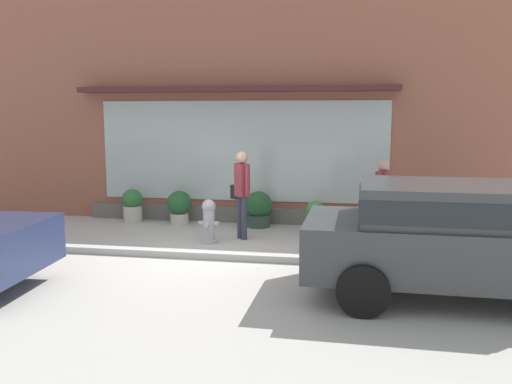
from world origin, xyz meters
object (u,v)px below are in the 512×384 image
Objects in this scene: fire_hydrant at (209,221)px; potted_plant_trailing_edge at (315,214)px; parked_car_dark_gray at (457,234)px; pedestrian_with_handbag at (241,188)px; potted_plant_near_hydrant at (132,205)px; potted_plant_corner_tall at (258,209)px; potted_plant_window_center at (179,206)px; pedestrian_passerby at (382,194)px.

fire_hydrant is 1.24× the size of potted_plant_trailing_edge.
parked_car_dark_gray is at bearing -31.32° from fire_hydrant.
parked_car_dark_gray is at bearing -173.71° from pedestrian_with_handbag.
potted_plant_near_hydrant is at bearing 174.56° from potted_plant_trailing_edge.
potted_plant_corner_tall is 2.95m from potted_plant_near_hydrant.
potted_plant_window_center is at bearing -2.22° from potted_plant_near_hydrant.
potted_plant_corner_tall is 1.02× the size of potted_plant_near_hydrant.
potted_plant_corner_tall is at bearing 66.93° from fire_hydrant.
pedestrian_with_handbag is 4.63m from parked_car_dark_gray.
pedestrian_passerby is at bearing -10.86° from potted_plant_window_center.
pedestrian_with_handbag is at bearing 37.87° from fire_hydrant.
parked_car_dark_gray is (0.81, -3.24, -0.04)m from pedestrian_passerby.
potted_plant_corner_tall is at bearing 130.73° from parked_car_dark_gray.
parked_car_dark_gray reaches higher than potted_plant_trailing_edge.
parked_car_dark_gray is 6.66m from potted_plant_window_center.
potted_plant_window_center is 0.99× the size of potted_plant_near_hydrant.
fire_hydrant is 1.78m from potted_plant_corner_tall.
potted_plant_corner_tall is (-1.29, 0.42, 0.01)m from potted_plant_trailing_edge.
potted_plant_near_hydrant is at bearing -179.72° from potted_plant_corner_tall.
fire_hydrant is 2.33m from potted_plant_trailing_edge.
fire_hydrant is 3.43m from pedestrian_passerby.
potted_plant_near_hydrant is (-6.38, 4.13, -0.50)m from parked_car_dark_gray.
pedestrian_with_handbag is at bearing -151.25° from potted_plant_trailing_edge.
potted_plant_window_center is 1.14m from potted_plant_near_hydrant.
pedestrian_passerby is (2.75, 0.29, -0.08)m from pedestrian_with_handbag.
pedestrian_with_handbag is 2.57× the size of potted_plant_trailing_edge.
pedestrian_passerby is 2.35× the size of potted_plant_trailing_edge.
potted_plant_trailing_edge is at bearing -6.62° from potted_plant_window_center.
pedestrian_with_handbag is 0.41× the size of parked_car_dark_gray.
fire_hydrant is at bearing -148.48° from potted_plant_trailing_edge.
parked_car_dark_gray is at bearing 34.38° from pedestrian_passerby.
pedestrian_passerby reaches higher than potted_plant_corner_tall.
potted_plant_trailing_edge is at bearing -89.96° from pedestrian_passerby.
potted_plant_corner_tall is at bearing -50.62° from pedestrian_with_handbag.
potted_plant_window_center reaches higher than potted_plant_trailing_edge.
pedestrian_passerby is at bearing 105.25° from parked_car_dark_gray.
fire_hydrant is 2.78m from potted_plant_near_hydrant.
fire_hydrant is 0.92m from pedestrian_with_handbag.
pedestrian_with_handbag is 1.09× the size of pedestrian_passerby.
pedestrian_passerby reaches higher than potted_plant_trailing_edge.
pedestrian_passerby reaches higher than fire_hydrant.
pedestrian_passerby is 2.03× the size of potted_plant_corner_tall.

